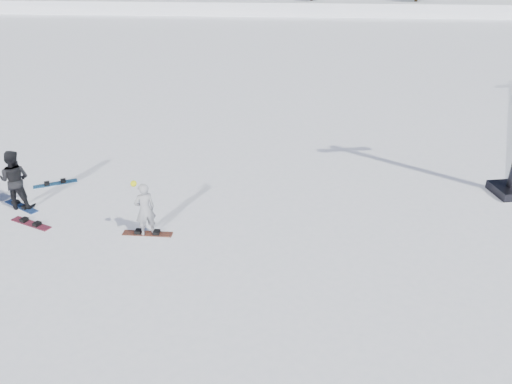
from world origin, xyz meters
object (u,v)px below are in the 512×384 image
at_px(snowboarder_woman, 145,209).
at_px(snowboard_loose_b, 31,224).
at_px(snowboarder_man, 15,180).
at_px(snowboard_loose_c, 55,184).

bearing_deg(snowboarder_woman, snowboard_loose_b, -38.73).
bearing_deg(snowboarder_man, snowboard_loose_b, 125.02).
bearing_deg(snowboard_loose_b, snowboarder_woman, 18.09).
height_order(snowboarder_woman, snowboard_loose_b, snowboarder_woman).
distance_m(snowboarder_woman, snowboard_loose_c, 5.35).
distance_m(snowboard_loose_c, snowboard_loose_b, 2.86).
xyz_separation_m(snowboarder_man, snowboard_loose_b, (0.86, -1.06, -0.98)).
height_order(snowboarder_man, snowboard_loose_b, snowboarder_man).
bearing_deg(snowboard_loose_c, snowboard_loose_b, -108.85).
bearing_deg(snowboarder_woman, snowboard_loose_c, -70.38).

